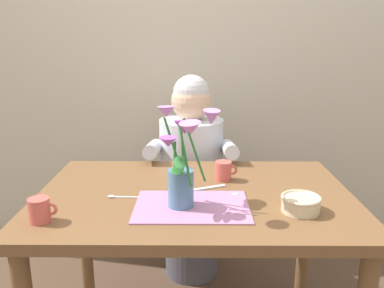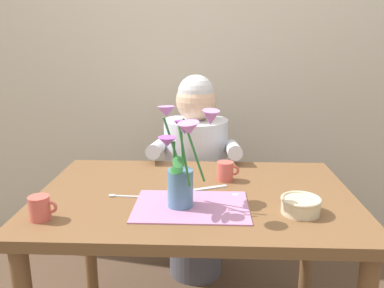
% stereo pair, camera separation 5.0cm
% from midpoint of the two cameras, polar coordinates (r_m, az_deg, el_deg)
% --- Properties ---
extents(wood_panel_backdrop, '(4.00, 0.10, 2.50)m').
position_cam_midpoint_polar(wood_panel_backdrop, '(2.46, -0.10, 13.56)').
color(wood_panel_backdrop, beige).
rests_on(wood_panel_backdrop, ground_plane).
extents(dining_table, '(1.20, 0.80, 0.74)m').
position_cam_midpoint_polar(dining_table, '(1.56, -0.42, -10.36)').
color(dining_table, brown).
rests_on(dining_table, ground_plane).
extents(seated_person, '(0.45, 0.47, 1.14)m').
position_cam_midpoint_polar(seated_person, '(2.16, -0.63, -5.29)').
color(seated_person, '#4C4C56').
rests_on(seated_person, ground_plane).
extents(striped_placemat, '(0.40, 0.28, 0.00)m').
position_cam_midpoint_polar(striped_placemat, '(1.40, -0.88, -9.02)').
color(striped_placemat, '#B275A3').
rests_on(striped_placemat, dining_table).
extents(flower_vase, '(0.23, 0.25, 0.35)m').
position_cam_midpoint_polar(flower_vase, '(1.34, -2.23, -2.38)').
color(flower_vase, teal).
rests_on(flower_vase, dining_table).
extents(ceramic_bowl, '(0.14, 0.14, 0.06)m').
position_cam_midpoint_polar(ceramic_bowl, '(1.40, 14.65, -8.30)').
color(ceramic_bowl, beige).
rests_on(ceramic_bowl, dining_table).
extents(dinner_knife, '(0.18, 0.09, 0.00)m').
position_cam_midpoint_polar(dinner_knife, '(1.55, 0.89, -6.49)').
color(dinner_knife, silver).
rests_on(dinner_knife, dining_table).
extents(coffee_cup, '(0.09, 0.07, 0.08)m').
position_cam_midpoint_polar(coffee_cup, '(1.64, 3.89, -3.90)').
color(coffee_cup, '#CC564C').
rests_on(coffee_cup, dining_table).
extents(tea_cup, '(0.09, 0.07, 0.08)m').
position_cam_midpoint_polar(tea_cup, '(1.37, -22.00, -8.88)').
color(tea_cup, '#CC564C').
rests_on(tea_cup, dining_table).
extents(spoon_0, '(0.12, 0.02, 0.01)m').
position_cam_midpoint_polar(spoon_0, '(1.50, -11.42, -7.51)').
color(spoon_0, silver).
rests_on(spoon_0, dining_table).
extents(spoon_1, '(0.12, 0.04, 0.01)m').
position_cam_midpoint_polar(spoon_1, '(1.50, 4.51, -7.36)').
color(spoon_1, silver).
rests_on(spoon_1, dining_table).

